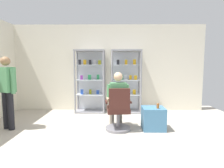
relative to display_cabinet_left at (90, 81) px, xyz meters
name	(u,v)px	position (x,y,z in m)	size (l,w,h in m)	color
ground_plane	(102,155)	(0.55, -2.76, -0.97)	(7.20, 7.20, 0.00)	#B2A899
back_wall	(108,68)	(0.55, 0.24, 0.38)	(6.00, 0.10, 2.70)	silver
display_cabinet_left	(90,81)	(0.00, 0.00, 0.00)	(0.90, 0.45, 1.90)	gray
display_cabinet_right	(126,81)	(1.10, 0.00, 0.00)	(0.90, 0.45, 1.90)	gray
office_chair	(118,113)	(0.83, -1.67, -0.58)	(0.59, 0.56, 0.96)	slate
seated_shopkeeper	(117,98)	(0.81, -1.51, -0.26)	(0.52, 0.59, 1.29)	slate
storage_crate	(153,118)	(1.62, -1.57, -0.72)	(0.49, 0.45, 0.50)	teal
tea_glass	(158,106)	(1.70, -1.65, -0.41)	(0.06, 0.06, 0.11)	brown
standing_customer	(7,88)	(-1.64, -1.60, -0.04)	(0.48, 0.36, 1.63)	black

